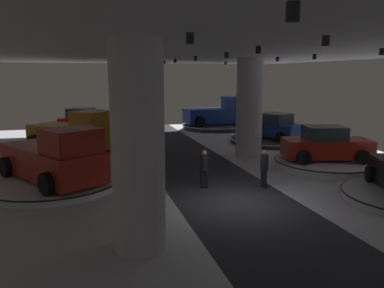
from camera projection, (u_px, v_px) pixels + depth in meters
ground at (236, 203)px, 14.12m from camera, size 24.00×44.00×0.06m
ceiling_with_spotlights at (240, 46)px, 13.12m from camera, size 24.00×44.00×0.39m
column_left at (138, 148)px, 9.99m from camera, size 1.39×1.39×5.50m
column_right at (249, 108)px, 21.47m from camera, size 1.45×1.45×5.50m
display_platform_far_right at (273, 140)px, 26.41m from camera, size 5.80×5.80×0.29m
display_car_far_right at (274, 127)px, 26.22m from camera, size 3.47×4.57×1.71m
display_platform_deep_right at (216, 126)px, 32.97m from camera, size 5.68×5.68×0.37m
pickup_truck_deep_right at (219, 113)px, 32.87m from camera, size 5.41×2.88×2.30m
display_platform_mid_left at (53, 182)px, 16.15m from camera, size 5.68×5.68×0.29m
pickup_truck_mid_left at (55, 158)px, 15.75m from camera, size 4.60×5.62×2.30m
display_platform_deep_left at (82, 132)px, 30.10m from camera, size 5.91×5.91×0.33m
display_car_deep_left at (82, 120)px, 29.90m from camera, size 3.55×4.56×1.71m
display_platform_far_left at (72, 150)px, 22.90m from camera, size 5.98×5.98×0.26m
pickup_truck_far_left at (75, 133)px, 22.56m from camera, size 5.24×5.22×2.30m
display_platform_mid_right at (325, 163)px, 19.43m from camera, size 5.08×5.08×0.36m
display_car_mid_right at (326, 145)px, 19.27m from camera, size 4.52×3.04×1.71m
visitor_walking_near at (264, 166)px, 15.81m from camera, size 0.32×0.32×1.59m
visitor_walking_far at (204, 167)px, 15.71m from camera, size 0.32×0.32×1.59m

